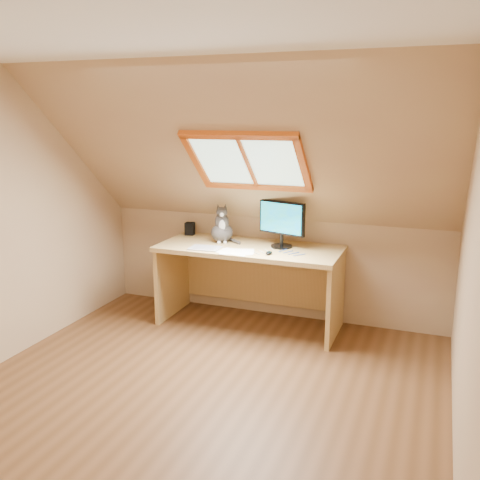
% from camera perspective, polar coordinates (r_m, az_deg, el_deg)
% --- Properties ---
extents(ground, '(3.50, 3.50, 0.00)m').
position_cam_1_polar(ground, '(4.12, -4.35, -15.98)').
color(ground, brown).
rests_on(ground, ground).
extents(room_shell, '(3.52, 3.52, 2.41)m').
position_cam_1_polar(room_shell, '(3.56, -5.39, 3.80)').
color(room_shell, tan).
rests_on(room_shell, ground).
extents(desk, '(1.73, 0.76, 0.79)m').
position_cam_1_polar(desk, '(5.19, 1.30, -3.01)').
color(desk, tan).
rests_on(desk, ground).
extents(monitor, '(0.47, 0.20, 0.44)m').
position_cam_1_polar(monitor, '(4.99, 4.48, 2.04)').
color(monitor, black).
rests_on(monitor, desk).
extents(cat, '(0.29, 0.31, 0.39)m').
position_cam_1_polar(cat, '(5.22, -1.94, 1.29)').
color(cat, '#443F3C').
rests_on(cat, desk).
extents(desk_speaker, '(0.10, 0.10, 0.13)m').
position_cam_1_polar(desk_speaker, '(5.56, -5.37, 1.21)').
color(desk_speaker, black).
rests_on(desk_speaker, desk).
extents(graphics_tablet, '(0.30, 0.22, 0.01)m').
position_cam_1_polar(graphics_tablet, '(4.98, -3.74, -0.87)').
color(graphics_tablet, '#B2B2B7').
rests_on(graphics_tablet, desk).
extents(mouse, '(0.06, 0.10, 0.03)m').
position_cam_1_polar(mouse, '(4.78, 3.11, -1.38)').
color(mouse, black).
rests_on(mouse, desk).
extents(papers, '(0.35, 0.30, 0.01)m').
position_cam_1_polar(papers, '(4.84, -0.36, -1.32)').
color(papers, white).
rests_on(papers, desk).
extents(cables, '(0.51, 0.26, 0.01)m').
position_cam_1_polar(cables, '(4.85, 4.32, -1.30)').
color(cables, silver).
rests_on(cables, desk).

